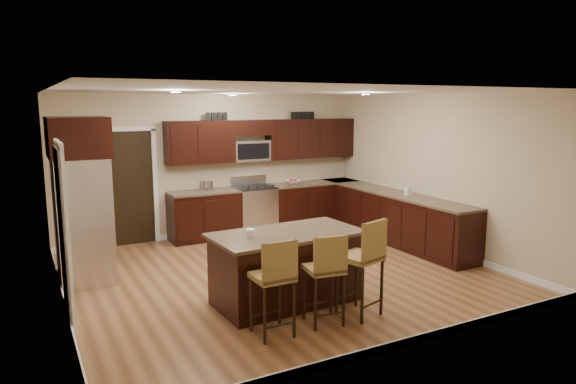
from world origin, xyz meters
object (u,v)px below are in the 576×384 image
refrigerator (82,199)px  stool_left (275,277)px  range (254,209)px  stool_mid (326,269)px  stool_right (365,257)px  island (287,269)px

refrigerator → stool_left: bearing=-61.0°
range → stool_left: range is taller
range → stool_mid: (-1.05, -4.33, 0.20)m
stool_left → stool_mid: 0.65m
stool_mid → stool_right: size_ratio=0.91×
stool_left → refrigerator: refrigerator is taller
stool_left → stool_right: size_ratio=0.93×
stool_left → refrigerator: (-1.60, 2.88, 0.52)m
range → stool_mid: 4.46m
island → refrigerator: bearing=134.1°
stool_mid → stool_right: bearing=7.9°
range → stool_mid: size_ratio=1.03×
island → range: bearing=69.4°
stool_right → stool_mid: bearing=162.7°
range → stool_left: bearing=-111.4°
stool_mid → refrigerator: refrigerator is taller
stool_right → refrigerator: size_ratio=0.51×
stool_left → stool_mid: (0.65, 0.00, -0.01)m
stool_left → island: bearing=55.2°
range → refrigerator: 3.68m
island → stool_left: (-0.59, -0.85, 0.26)m
stool_left → stool_right: stool_right is taller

